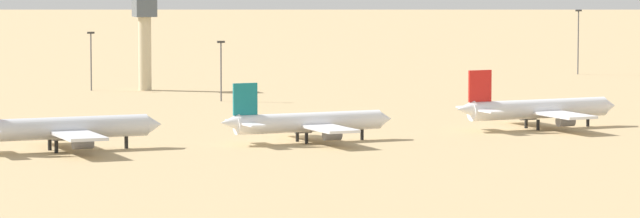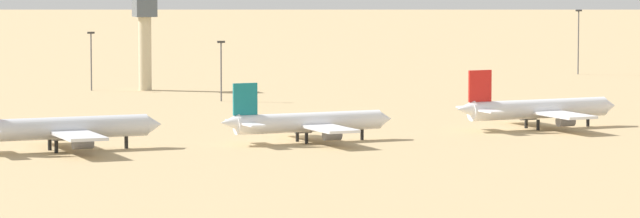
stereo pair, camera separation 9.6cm
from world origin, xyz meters
The scene contains 8 objects.
ground centered at (0.00, 0.00, 0.00)m, with size 4000.00×4000.00×0.00m, color tan.
parked_jet_red_2 centered at (-48.05, -9.13, 4.08)m, with size 37.71×31.70×12.46m.
parked_jet_teal_3 centered at (-2.05, -9.78, 3.72)m, with size 34.39×29.00×11.36m.
parked_jet_red_4 centered at (48.84, -1.16, 3.93)m, with size 36.35×30.69×12.00m.
control_tower centered at (-0.86, 117.46, 14.09)m, with size 5.20×5.20×23.35m.
light_pole_west centered at (-13.61, 121.08, 8.47)m, with size 1.80×0.50×14.55m.
light_pole_mid centered at (125.63, 131.67, 10.19)m, with size 1.80×0.50×17.91m.
light_pole_east centered at (8.02, 80.80, 8.17)m, with size 1.80×0.50×13.97m.
Camera 1 is at (-114.05, -337.20, 37.41)m, focal length 106.24 mm.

